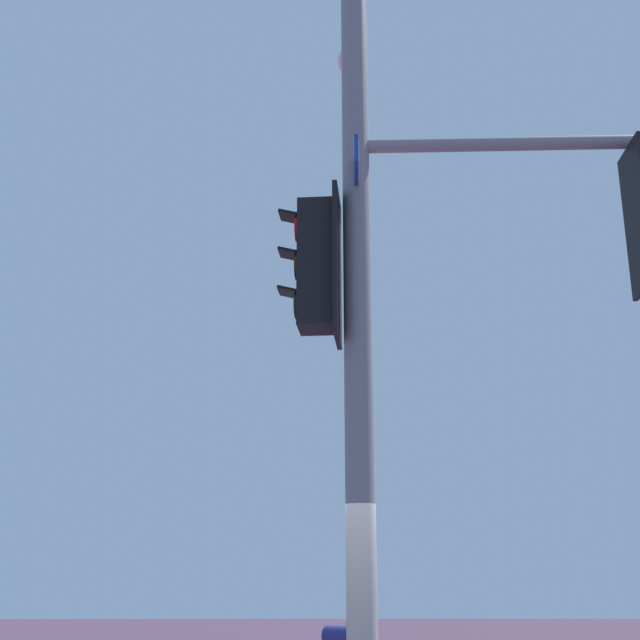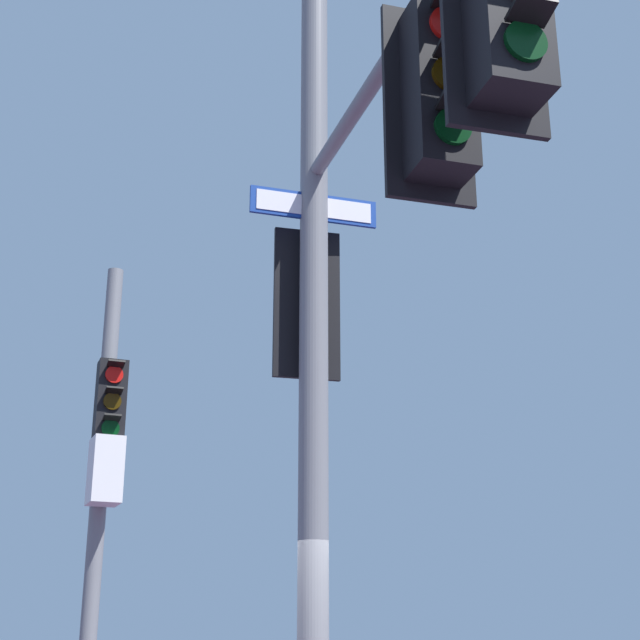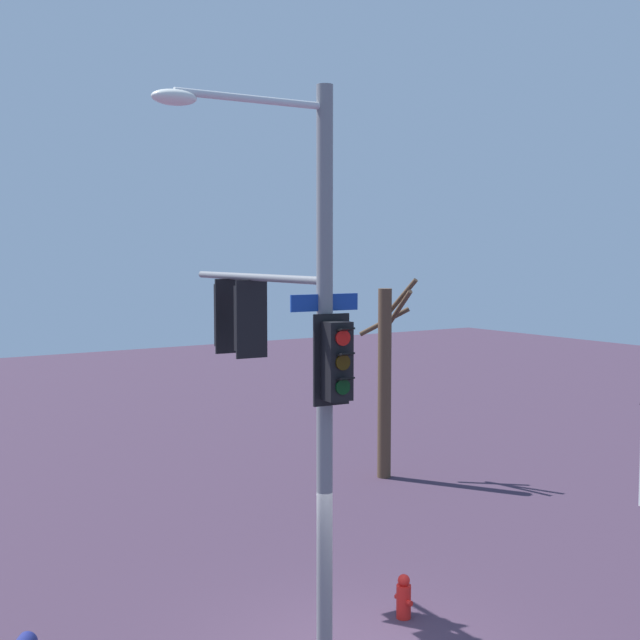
{
  "view_description": "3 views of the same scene",
  "coord_description": "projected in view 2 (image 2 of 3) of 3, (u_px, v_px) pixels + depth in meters",
  "views": [
    {
      "loc": [
        -0.21,
        -6.18,
        1.95
      ],
      "look_at": [
        -0.14,
        1.02,
        4.15
      ],
      "focal_mm": 47.85,
      "sensor_mm": 36.0,
      "label": 1
    },
    {
      "loc": [
        6.95,
        -1.95,
        1.78
      ],
      "look_at": [
        -0.09,
        0.59,
        4.34
      ],
      "focal_mm": 53.12,
      "sensor_mm": 36.0,
      "label": 2
    },
    {
      "loc": [
        -9.79,
        7.08,
        5.94
      ],
      "look_at": [
        -0.2,
        0.77,
        5.03
      ],
      "focal_mm": 47.43,
      "sensor_mm": 36.0,
      "label": 3
    }
  ],
  "objects": [
    {
      "name": "main_signal_pole_assembly",
      "position": [
        366.0,
        220.0,
        6.95
      ],
      "size": [
        5.11,
        3.07,
        8.28
      ],
      "rotation": [
        0.0,
        0.0,
        6.24
      ],
      "color": "slate",
      "rests_on": "ground"
    },
    {
      "name": "secondary_pole_assembly",
      "position": [
        102.0,
        478.0,
        11.63
      ],
      "size": [
        0.75,
        0.39,
        6.51
      ],
      "rotation": [
        0.0,
        0.0,
        6.33
      ],
      "color": "slate",
      "rests_on": "ground"
    }
  ]
}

